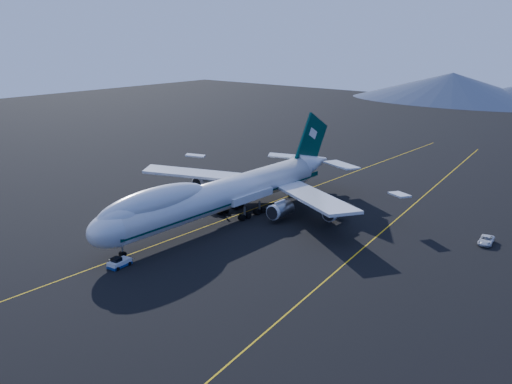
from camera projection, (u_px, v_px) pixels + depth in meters
The scene contains 6 objects.
ground at pixel (224, 220), 120.50m from camera, with size 500.00×500.00×0.00m, color black.
taxiway_line_main at pixel (224, 220), 120.50m from camera, with size 0.25×220.00×0.01m, color gold.
taxiway_line_side at pixel (374, 239), 109.62m from camera, with size 0.25×200.00×0.01m, color gold.
boeing_747 at pixel (224, 193), 118.93m from camera, with size 59.62×72.43×19.37m.
pushback_tug at pixel (119, 264), 96.60m from camera, with size 2.67×4.27×1.78m.
service_van at pixel (486, 240), 106.86m from camera, with size 2.40×5.21×1.45m, color silver.
Camera 1 is at (77.75, -83.99, 38.77)m, focal length 40.00 mm.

